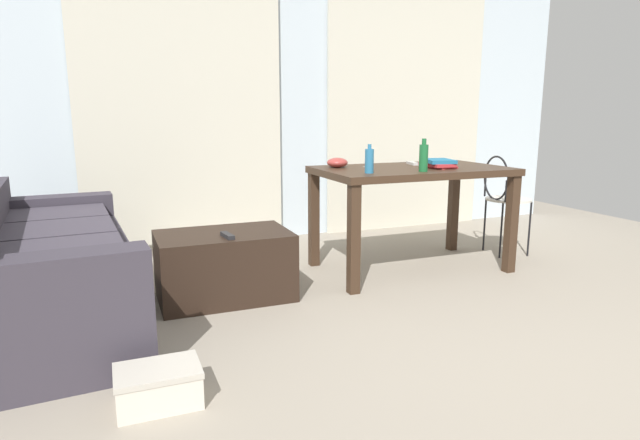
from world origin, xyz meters
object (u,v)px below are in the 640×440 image
couch (43,270)px  bottle_near (424,157)px  craft_table (412,181)px  bottle_far (369,161)px  shoebox (158,386)px  wire_chair (502,192)px  bowl (337,163)px  book_stack (438,163)px  tv_remote_primary (227,236)px  coffee_table (224,265)px  tv_remote_on_table (413,163)px  scissors (368,167)px

couch → bottle_near: bearing=-3.3°
craft_table → bottle_far: 0.55m
couch → shoebox: bearing=-66.6°
wire_chair → bottle_near: 1.14m
bottle_near → bottle_far: (-0.39, 0.05, -0.01)m
bowl → book_stack: size_ratio=0.56×
craft_table → tv_remote_primary: 1.50m
craft_table → coffee_table: bearing=-175.0°
couch → tv_remote_primary: size_ratio=12.91×
bowl → bottle_far: bearing=-83.9°
tv_remote_on_table → tv_remote_primary: 1.68m
bottle_far → scissors: bearing=64.2°
couch → coffee_table: bearing=0.4°
tv_remote_on_table → book_stack: bearing=-70.2°
couch → tv_remote_on_table: 2.67m
coffee_table → scissors: scissors is taller
scissors → bottle_far: bearing=-115.8°
couch → craft_table: 2.51m
bottle_far → shoebox: (-1.51, -1.08, -0.78)m
coffee_table → craft_table: 1.53m
wire_chair → tv_remote_primary: wire_chair is taller
craft_table → scissors: 0.35m
tv_remote_on_table → scissors: size_ratio=1.72×
scissors → shoebox: bearing=-139.7°
shoebox → coffee_table: bearing=65.9°
bottle_far → tv_remote_on_table: bearing=34.7°
tv_remote_on_table → wire_chair: bearing=5.6°
bottle_near → book_stack: 0.30m
couch → scissors: bearing=6.5°
bottle_far → tv_remote_on_table: 0.72m
tv_remote_primary → scissors: bearing=11.4°
bottle_far → wire_chair: bearing=12.6°
couch → wire_chair: 3.44m
coffee_table → wire_chair: 2.42m
bottle_far → book_stack: size_ratio=0.70×
craft_table → bottle_far: bearing=-155.0°
bowl → couch: bearing=-170.1°
bottle_near → shoebox: 2.30m
shoebox → scissors: bearing=40.3°
bottle_near → coffee_table: bearing=174.0°
craft_table → book_stack: (0.16, -0.10, 0.14)m
couch → book_stack: (2.64, 0.04, 0.51)m
coffee_table → bottle_far: 1.18m
tv_remote_on_table → bottle_far: bearing=-133.3°
couch → craft_table: (2.48, 0.14, 0.37)m
craft_table → tv_remote_on_table: 0.25m
craft_table → bowl: (-0.52, 0.21, 0.14)m
coffee_table → bottle_far: (0.98, -0.09, 0.65)m
couch → bottle_far: 2.09m
wire_chair → tv_remote_on_table: wire_chair is taller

